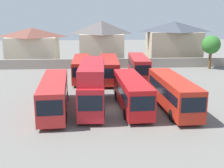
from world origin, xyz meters
TOP-DOWN VIEW (x-y plane):
  - ground at (0.00, 18.00)m, footprint 140.00×140.00m
  - depot_boundary_wall at (0.00, 24.37)m, footprint 56.00×0.50m
  - bus_1 at (-6.18, -0.04)m, footprint 3.28×11.81m
  - bus_2 at (-2.24, 0.47)m, footprint 2.84×10.80m
  - bus_3 at (1.90, 0.28)m, footprint 3.03×10.94m
  - bus_4 at (6.24, -0.08)m, footprint 2.97×11.66m
  - bus_5 at (-3.96, 14.66)m, footprint 2.66×11.01m
  - bus_6 at (0.29, 14.22)m, footprint 2.89×12.04m
  - bus_7 at (4.93, 14.73)m, footprint 2.88×10.32m
  - house_terrace_left at (-14.65, 31.63)m, footprint 10.54×7.85m
  - house_terrace_centre at (-0.41, 30.27)m, footprint 9.18×7.67m
  - house_terrace_right at (14.70, 30.05)m, footprint 11.17×7.06m
  - tree_left_of_lot at (19.53, 22.37)m, footprint 3.39×3.39m

SIDE VIEW (x-z plane):
  - ground at x=0.00m, z-range 0.00..0.00m
  - depot_boundary_wall at x=0.00m, z-range 0.00..1.80m
  - bus_3 at x=1.90m, z-range 0.24..3.56m
  - bus_1 at x=-6.18m, z-range 0.24..3.60m
  - bus_4 at x=6.24m, z-range 0.24..3.60m
  - bus_5 at x=-3.96m, z-range 0.24..3.61m
  - bus_6 at x=0.29m, z-range 0.24..3.61m
  - bus_7 at x=4.93m, z-range 0.25..3.78m
  - bus_2 at x=-2.24m, z-range 0.31..5.26m
  - house_terrace_left at x=-14.65m, z-range 0.07..7.33m
  - house_terrace_right at x=14.70m, z-range 0.08..8.64m
  - tree_left_of_lot at x=19.53m, z-range 1.34..7.55m
  - house_terrace_centre at x=-0.41m, z-range 0.09..8.82m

